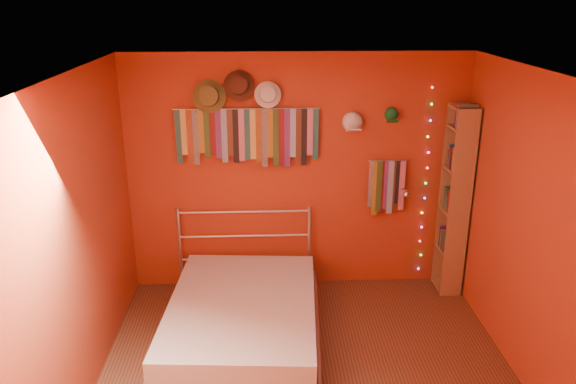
{
  "coord_description": "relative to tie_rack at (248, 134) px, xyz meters",
  "views": [
    {
      "loc": [
        -0.34,
        -3.79,
        3.04
      ],
      "look_at": [
        -0.13,
        0.9,
        1.36
      ],
      "focal_mm": 35.0,
      "sensor_mm": 36.0,
      "label": 1
    }
  ],
  "objects": [
    {
      "name": "left_wall",
      "position": [
        -1.25,
        -1.68,
        -0.45
      ],
      "size": [
        0.02,
        3.5,
        2.5
      ],
      "primitive_type": "cube",
      "color": "#9B3719",
      "rests_on": "ground"
    },
    {
      "name": "fedora_olive",
      "position": [
        -0.37,
        -0.04,
        0.39
      ],
      "size": [
        0.32,
        0.18,
        0.32
      ],
      "rotation": [
        1.36,
        0.0,
        0.0
      ],
      "color": "brown",
      "rests_on": "back_wall"
    },
    {
      "name": "cap_green",
      "position": [
        1.43,
        0.01,
        0.19
      ],
      "size": [
        0.16,
        0.2,
        0.16
      ],
      "color": "#1A7531",
      "rests_on": "back_wall"
    },
    {
      "name": "fedora_brown",
      "position": [
        -0.08,
        -0.03,
        0.49
      ],
      "size": [
        0.3,
        0.16,
        0.29
      ],
      "rotation": [
        1.36,
        0.0,
        0.0
      ],
      "color": "#432418",
      "rests_on": "back_wall"
    },
    {
      "name": "fairy_lights",
      "position": [
        1.84,
        0.03,
        -0.55
      ],
      "size": [
        0.06,
        0.02,
        2.03
      ],
      "color": "#FF3333",
      "rests_on": "back_wall"
    },
    {
      "name": "back_wall",
      "position": [
        0.5,
        0.07,
        -0.45
      ],
      "size": [
        3.5,
        0.02,
        2.5
      ],
      "primitive_type": "cube",
      "color": "#9B3719",
      "rests_on": "ground"
    },
    {
      "name": "ceiling",
      "position": [
        0.5,
        -1.68,
        0.8
      ],
      "size": [
        3.5,
        3.5,
        0.02
      ],
      "primitive_type": "cube",
      "color": "white",
      "rests_on": "back_wall"
    },
    {
      "name": "small_tie_rack",
      "position": [
        1.42,
        -0.0,
        -0.56
      ],
      "size": [
        0.4,
        0.03,
        0.6
      ],
      "color": "silver",
      "rests_on": "back_wall"
    },
    {
      "name": "fedora_white",
      "position": [
        0.2,
        -0.03,
        0.4
      ],
      "size": [
        0.26,
        0.14,
        0.26
      ],
      "rotation": [
        1.36,
        0.0,
        0.0
      ],
      "color": "white",
      "rests_on": "back_wall"
    },
    {
      "name": "cap_white",
      "position": [
        1.04,
        0.01,
        0.11
      ],
      "size": [
        0.19,
        0.24,
        0.19
      ],
      "color": "white",
      "rests_on": "back_wall"
    },
    {
      "name": "reading_lamp",
      "position": [
        1.59,
        -0.16,
        -0.59
      ],
      "size": [
        0.07,
        0.29,
        0.09
      ],
      "color": "silver",
      "rests_on": "back_wall"
    },
    {
      "name": "bed",
      "position": [
        -0.06,
        -1.01,
        -1.48
      ],
      "size": [
        1.53,
        1.97,
        0.93
      ],
      "rotation": [
        0.0,
        0.0,
        -0.07
      ],
      "color": "silver",
      "rests_on": "ground"
    },
    {
      "name": "right_wall",
      "position": [
        2.25,
        -1.68,
        -0.45
      ],
      "size": [
        0.02,
        3.5,
        2.5
      ],
      "primitive_type": "cube",
      "color": "#9B3719",
      "rests_on": "ground"
    },
    {
      "name": "tie_rack",
      "position": [
        0.0,
        0.0,
        0.0
      ],
      "size": [
        1.45,
        0.03,
        0.61
      ],
      "color": "silver",
      "rests_on": "back_wall"
    },
    {
      "name": "bookshelf",
      "position": [
        2.15,
        -0.15,
        -0.68
      ],
      "size": [
        0.25,
        0.34,
        2.0
      ],
      "color": "#A17048",
      "rests_on": "ground"
    }
  ]
}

